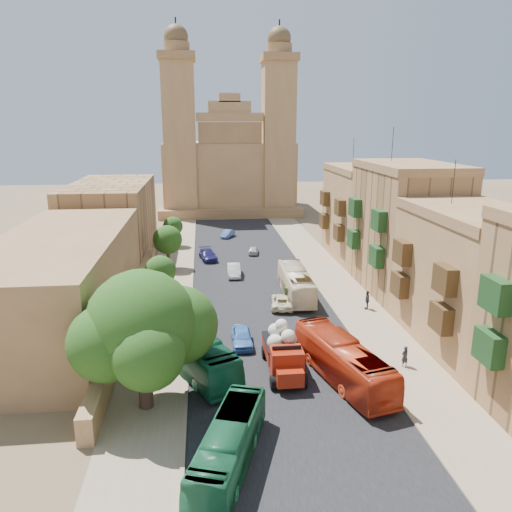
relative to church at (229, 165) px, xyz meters
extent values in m
plane|color=brown|center=(0.00, -78.61, -9.52)|extent=(260.00, 260.00, 0.00)
cube|color=black|center=(0.00, -48.61, -9.51)|extent=(14.00, 140.00, 0.01)
cube|color=#90795E|center=(9.50, -48.61, -9.51)|extent=(5.00, 140.00, 0.01)
cube|color=#90795E|center=(-9.50, -48.61, -9.51)|extent=(5.00, 140.00, 0.01)
cube|color=#90795E|center=(7.00, -48.61, -9.46)|extent=(0.25, 140.00, 0.12)
cube|color=#90795E|center=(-7.00, -48.61, -9.46)|extent=(0.25, 140.00, 0.12)
cube|color=#1A411B|center=(11.55, -77.69, -4.96)|extent=(0.90, 2.20, 2.00)
cube|color=#1A411B|center=(11.55, -77.69, -1.60)|extent=(0.90, 2.20, 2.00)
cube|color=#9A7045|center=(16.00, -67.61, -4.27)|extent=(8.00, 14.00, 10.50)
cube|color=olive|center=(16.00, -67.61, 1.38)|extent=(8.20, 14.00, 0.80)
cylinder|color=black|center=(15.00, -64.81, 3.58)|extent=(0.06, 0.06, 3.60)
cube|color=#462F17|center=(11.55, -71.53, -5.53)|extent=(0.90, 2.20, 2.00)
cube|color=#462F17|center=(11.55, -63.69, -5.53)|extent=(0.90, 2.20, 2.00)
cube|color=#462F17|center=(11.55, -71.53, -2.59)|extent=(0.90, 2.20, 2.00)
cube|color=#462F17|center=(11.55, -63.69, -2.59)|extent=(0.90, 2.20, 2.00)
cube|color=#A4774A|center=(16.00, -53.61, -3.02)|extent=(8.00, 14.00, 13.00)
cube|color=olive|center=(16.00, -53.61, 3.88)|extent=(8.20, 14.00, 0.80)
cylinder|color=black|center=(15.00, -50.81, 6.08)|extent=(0.06, 0.06, 3.60)
cube|color=#1A411B|center=(11.55, -57.53, -4.58)|extent=(0.90, 2.20, 2.00)
cube|color=#1A411B|center=(11.55, -49.69, -4.58)|extent=(0.90, 2.20, 2.00)
cube|color=#1A411B|center=(11.55, -57.53, -0.94)|extent=(0.90, 2.20, 2.00)
cube|color=#1A411B|center=(11.55, -49.69, -0.94)|extent=(0.90, 2.20, 2.00)
cube|color=#9A7045|center=(16.00, -39.61, -3.77)|extent=(8.00, 14.00, 11.50)
cube|color=olive|center=(16.00, -39.61, 2.38)|extent=(8.20, 14.00, 0.80)
cylinder|color=black|center=(15.00, -36.81, 4.58)|extent=(0.06, 0.06, 3.60)
cube|color=#462F17|center=(11.55, -43.53, -5.15)|extent=(0.90, 2.20, 2.00)
cube|color=#462F17|center=(11.55, -35.69, -5.15)|extent=(0.90, 2.20, 2.00)
cube|color=#462F17|center=(11.55, -43.53, -1.93)|extent=(0.90, 2.20, 2.00)
cube|color=#462F17|center=(11.55, -35.69, -1.93)|extent=(0.90, 2.20, 2.00)
cube|color=#9A7045|center=(-12.50, -58.61, -8.62)|extent=(1.00, 40.00, 1.80)
cube|color=olive|center=(-18.00, -60.61, -5.32)|extent=(10.00, 28.00, 8.40)
cube|color=#A4774A|center=(-18.00, -34.61, -4.52)|extent=(10.00, 22.00, 10.00)
cube|color=#9A7045|center=(0.00, 2.39, -2.52)|extent=(26.00, 20.00, 14.00)
cube|color=olive|center=(0.00, -8.11, -8.62)|extent=(28.00, 4.00, 1.80)
cube|color=olive|center=(0.00, -6.41, 0.48)|extent=(12.00, 2.00, 16.00)
cube|color=#9A7045|center=(0.00, -6.41, 9.38)|extent=(12.60, 2.40, 1.60)
cube|color=#9A7045|center=(0.00, -6.41, 11.08)|extent=(8.00, 2.00, 2.40)
cube|color=#9A7045|center=(0.00, -6.41, 12.88)|extent=(4.00, 2.00, 1.60)
cube|color=#9A7045|center=(-9.50, -5.11, 4.98)|extent=(6.00, 6.00, 29.00)
cube|color=olive|center=(-9.50, -5.11, 20.08)|extent=(6.80, 6.80, 1.40)
cylinder|color=olive|center=(-9.50, -5.11, 21.68)|extent=(4.80, 4.80, 1.80)
sphere|color=brown|center=(-9.50, -5.11, 23.48)|extent=(4.40, 4.40, 4.40)
cylinder|color=black|center=(-9.50, -5.11, 25.88)|extent=(0.28, 0.28, 1.80)
cube|color=#9A7045|center=(9.50, -5.11, 4.98)|extent=(6.00, 6.00, 29.00)
cube|color=olive|center=(9.50, -5.11, 20.08)|extent=(6.80, 6.80, 1.40)
cylinder|color=olive|center=(9.50, -5.11, 21.68)|extent=(4.80, 4.80, 1.80)
sphere|color=brown|center=(9.50, -5.11, 23.48)|extent=(4.40, 4.40, 4.40)
cylinder|color=black|center=(9.50, -5.11, 25.88)|extent=(0.28, 0.28, 1.80)
cylinder|color=#3B281D|center=(-9.50, -74.61, -7.77)|extent=(0.92, 0.92, 3.48)
sphere|color=#1A3F11|center=(-9.50, -74.61, -3.83)|extent=(6.96, 6.96, 6.96)
sphere|color=#1A3F11|center=(-7.30, -73.51, -4.38)|extent=(5.13, 5.13, 5.13)
sphere|color=#1A3F11|center=(-11.52, -75.44, -4.57)|extent=(4.76, 4.76, 4.76)
sphere|color=#1A3F11|center=(-8.95, -76.81, -4.75)|extent=(4.40, 4.40, 4.40)
sphere|color=#1A3F11|center=(-10.51, -72.60, -3.10)|extent=(4.03, 4.03, 4.03)
cylinder|color=#3B281D|center=(-10.00, -66.61, -8.26)|extent=(0.44, 0.44, 2.51)
sphere|color=#1A3F11|center=(-10.00, -66.61, -5.73)|extent=(3.65, 3.65, 3.65)
cylinder|color=#3B281D|center=(-10.00, -54.61, -8.43)|extent=(0.44, 0.44, 2.16)
sphere|color=#1A3F11|center=(-10.00, -54.61, -6.25)|extent=(3.15, 3.15, 3.15)
cylinder|color=#3B281D|center=(-10.00, -42.61, -8.27)|extent=(0.44, 0.44, 2.48)
sphere|color=#1A3F11|center=(-10.00, -42.61, -5.77)|extent=(3.61, 3.61, 3.61)
cylinder|color=#3B281D|center=(-10.00, -30.61, -8.51)|extent=(0.44, 0.44, 2.00)
sphere|color=#1A3F11|center=(-10.00, -30.61, -6.49)|extent=(2.91, 2.91, 2.91)
cube|color=maroon|center=(0.03, -69.81, -8.16)|extent=(2.39, 3.90, 0.98)
cube|color=black|center=(0.03, -69.81, -7.62)|extent=(2.44, 3.96, 0.13)
cube|color=maroon|center=(0.03, -72.30, -8.05)|extent=(2.28, 1.84, 1.95)
cube|color=maroon|center=(0.03, -73.60, -8.49)|extent=(1.84, 1.30, 1.08)
cube|color=black|center=(0.03, -72.30, -7.29)|extent=(2.06, 0.11, 0.98)
cylinder|color=black|center=(-1.05, -73.28, -9.03)|extent=(0.38, 0.98, 0.98)
cylinder|color=black|center=(1.11, -73.28, -9.03)|extent=(0.38, 0.98, 0.98)
cylinder|color=black|center=(-1.06, -68.51, -9.03)|extent=(0.38, 0.98, 0.98)
cylinder|color=black|center=(1.11, -68.51, -9.03)|extent=(0.38, 0.98, 0.98)
sphere|color=beige|center=(-0.51, -70.46, -7.35)|extent=(1.19, 1.19, 1.19)
sphere|color=beige|center=(0.57, -70.14, -7.35)|extent=(1.19, 1.19, 1.19)
sphere|color=beige|center=(0.03, -69.16, -7.35)|extent=(1.19, 1.19, 1.19)
sphere|color=beige|center=(-0.41, -69.70, -6.75)|extent=(1.08, 1.08, 1.08)
sphere|color=beige|center=(0.41, -70.79, -6.81)|extent=(1.08, 1.08, 1.08)
sphere|color=beige|center=(0.03, -69.92, -6.26)|extent=(0.98, 0.98, 0.98)
cube|color=#39531F|center=(4.00, -55.34, -8.62)|extent=(3.18, 4.69, 1.78)
cylinder|color=black|center=(2.71, -56.48, -9.16)|extent=(0.50, 0.77, 0.71)
cylinder|color=black|center=(4.31, -57.03, -9.16)|extent=(0.50, 0.77, 0.71)
cylinder|color=black|center=(3.69, -53.64, -9.16)|extent=(0.50, 0.77, 0.71)
cylinder|color=black|center=(5.29, -54.19, -9.16)|extent=(0.50, 0.77, 0.71)
imported|color=#1B683F|center=(-4.51, -80.97, -8.23)|extent=(4.95, 9.45, 2.57)
imported|color=#14613E|center=(-6.50, -69.93, -7.98)|extent=(6.96, 11.08, 3.07)
imported|color=red|center=(4.00, -72.58, -8.00)|extent=(5.17, 11.20, 3.04)
imported|color=#FEE5C2|center=(4.00, -54.63, -8.02)|extent=(2.75, 10.77, 2.98)
imported|color=#4B85D2|center=(-2.62, -65.99, -8.81)|extent=(1.69, 4.12, 1.40)
imported|color=silver|center=(-2.02, -46.61, -8.81)|extent=(1.60, 4.34, 1.42)
imported|color=beige|center=(2.06, -57.69, -8.89)|extent=(2.73, 4.79, 1.26)
imported|color=#191952|center=(-5.00, -38.99, -8.83)|extent=(2.73, 5.00, 1.37)
imported|color=beige|center=(1.37, -36.45, -8.96)|extent=(1.82, 3.41, 1.11)
imported|color=#4561A2|center=(-1.66, -25.43, -8.93)|extent=(2.63, 3.76, 1.18)
imported|color=#242328|center=(9.24, -71.08, -8.69)|extent=(0.69, 0.56, 1.64)
imported|color=#353539|center=(10.30, -59.11, -8.57)|extent=(0.66, 1.18, 1.89)
camera|label=1|loc=(-5.55, -103.88, 8.20)|focal=35.00mm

